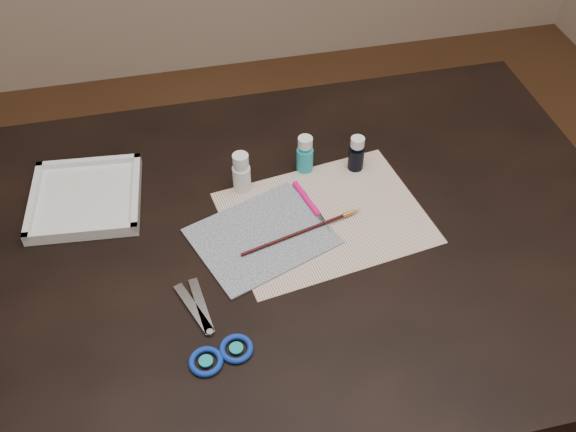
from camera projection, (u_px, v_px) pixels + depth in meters
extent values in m
cube|color=#422614|center=(288.00, 423.00, 1.73)|extent=(3.50, 3.50, 0.02)
cube|color=black|center=(288.00, 346.00, 1.46)|extent=(1.30, 0.90, 0.75)
cube|color=silver|center=(325.00, 217.00, 1.21)|extent=(0.41, 0.33, 0.00)
cube|color=#141F36|center=(262.00, 236.00, 1.18)|extent=(0.29, 0.26, 0.00)
cylinder|color=white|center=(241.00, 172.00, 1.24)|extent=(0.05, 0.05, 0.09)
cylinder|color=#1FA6B1|center=(305.00, 154.00, 1.28)|extent=(0.03, 0.03, 0.08)
cylinder|color=black|center=(356.00, 153.00, 1.29)|extent=(0.04, 0.04, 0.08)
cube|color=silver|center=(86.00, 197.00, 1.24)|extent=(0.22, 0.22, 0.02)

